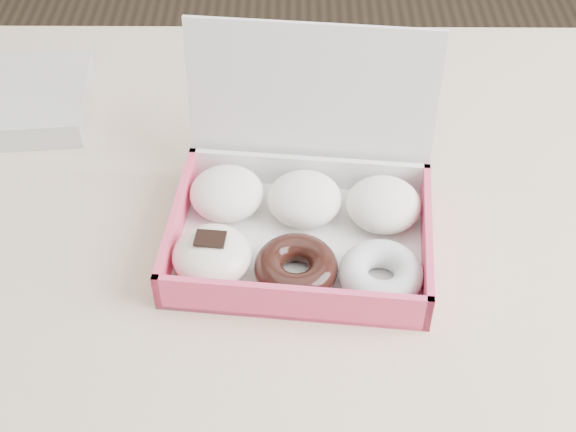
{
  "coord_description": "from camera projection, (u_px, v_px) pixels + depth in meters",
  "views": [
    {
      "loc": [
        0.09,
        -0.7,
        1.41
      ],
      "look_at": [
        0.08,
        -0.07,
        0.79
      ],
      "focal_mm": 50.0,
      "sensor_mm": 36.0,
      "label": 1
    }
  ],
  "objects": [
    {
      "name": "newspapers",
      "position": [
        4.0,
        101.0,
        1.08
      ],
      "size": [
        0.24,
        0.2,
        0.04
      ],
      "primitive_type": "cube",
      "rotation": [
        0.0,
        0.0,
        0.1
      ],
      "color": "silver",
      "rests_on": "table"
    },
    {
      "name": "donut_box",
      "position": [
        299.0,
        216.0,
        0.9
      ],
      "size": [
        0.31,
        0.27,
        0.21
      ],
      "rotation": [
        0.0,
        0.0,
        -0.1
      ],
      "color": "white",
      "rests_on": "table"
    },
    {
      "name": "table",
      "position": [
        224.0,
        247.0,
        1.02
      ],
      "size": [
        1.2,
        0.8,
        0.75
      ],
      "color": "tan",
      "rests_on": "ground"
    }
  ]
}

